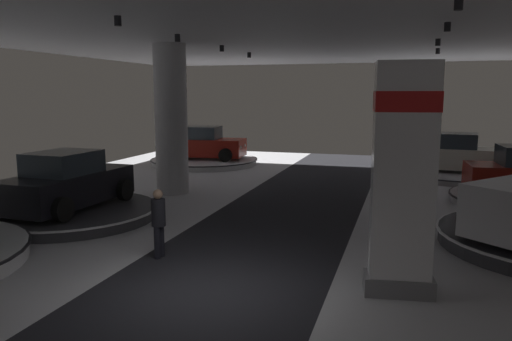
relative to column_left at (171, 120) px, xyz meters
name	(u,v)px	position (x,y,z in m)	size (l,w,h in m)	color
ground	(207,293)	(4.90, -8.37, -2.77)	(24.00, 44.00, 0.06)	silver
column_left	(171,120)	(0.00, 0.00, 0.00)	(1.21, 1.21, 5.50)	silver
brand_sign_pylon	(403,177)	(8.35, -7.35, -0.54)	(1.34, 0.82, 4.28)	slate
display_platform_deep_right	(456,174)	(10.56, 6.82, -2.60)	(5.22, 5.22, 0.27)	#B7B7BC
display_car_deep_right	(456,154)	(10.53, 6.82, -1.72)	(4.37, 2.57, 1.71)	silver
display_platform_deep_left	(204,161)	(-1.82, 7.29, -2.58)	(5.64, 5.64, 0.30)	silver
display_car_deep_left	(204,144)	(-1.85, 7.29, -1.69)	(4.36, 2.54, 1.71)	maroon
display_platform_mid_left	(70,212)	(-1.20, -4.43, -2.57)	(5.26, 5.26, 0.33)	#333338
display_car_mid_left	(67,183)	(-1.20, -4.46, -1.66)	(2.34, 4.30, 1.71)	black
visitor_walking_near	(159,219)	(3.10, -6.85, -1.84)	(0.32, 0.32, 1.59)	black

